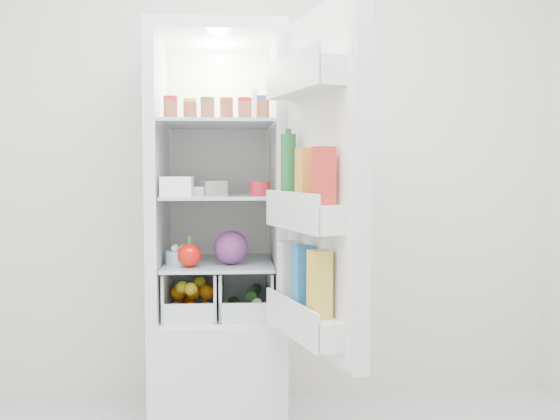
{
  "coord_description": "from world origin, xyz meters",
  "views": [
    {
      "loc": [
        -0.12,
        -1.68,
        1.17
      ],
      "look_at": [
        0.07,
        0.95,
        1.0
      ],
      "focal_mm": 40.0,
      "sensor_mm": 36.0,
      "label": 1
    }
  ],
  "objects": [
    {
      "name": "room_walls",
      "position": [
        0.0,
        0.0,
        1.59
      ],
      "size": [
        3.02,
        3.02,
        2.61
      ],
      "color": "silver",
      "rests_on": "ground"
    },
    {
      "name": "refrigerator",
      "position": [
        -0.2,
        1.25,
        0.67
      ],
      "size": [
        0.6,
        0.6,
        1.8
      ],
      "color": "silver",
      "rests_on": "ground"
    },
    {
      "name": "shelf_low",
      "position": [
        -0.2,
        1.19,
        0.74
      ],
      "size": [
        0.49,
        0.53,
        0.01
      ],
      "primitive_type": "cube",
      "color": "#A3B6BF",
      "rests_on": "refrigerator"
    },
    {
      "name": "shelf_mid",
      "position": [
        -0.2,
        1.19,
        1.05
      ],
      "size": [
        0.49,
        0.53,
        0.02
      ],
      "primitive_type": "cube",
      "color": "#A3B6BF",
      "rests_on": "refrigerator"
    },
    {
      "name": "shelf_top",
      "position": [
        -0.2,
        1.19,
        1.38
      ],
      "size": [
        0.49,
        0.53,
        0.02
      ],
      "primitive_type": "cube",
      "color": "#A3B6BF",
      "rests_on": "refrigerator"
    },
    {
      "name": "crisper_left",
      "position": [
        -0.32,
        1.19,
        0.61
      ],
      "size": [
        0.23,
        0.46,
        0.22
      ],
      "primitive_type": null,
      "color": "silver",
      "rests_on": "refrigerator"
    },
    {
      "name": "crisper_right",
      "position": [
        -0.08,
        1.19,
        0.61
      ],
      "size": [
        0.23,
        0.46,
        0.22
      ],
      "primitive_type": null,
      "color": "silver",
      "rests_on": "refrigerator"
    },
    {
      "name": "condiment_jars",
      "position": [
        -0.2,
        1.07,
        1.43
      ],
      "size": [
        0.46,
        0.16,
        0.08
      ],
      "color": "#B21919",
      "rests_on": "shelf_top"
    },
    {
      "name": "squeeze_bottle",
      "position": [
        -0.04,
        1.27,
        1.47
      ],
      "size": [
        0.05,
        0.05,
        0.16
      ],
      "primitive_type": "cylinder",
      "rotation": [
        0.0,
        0.0,
        -0.11
      ],
      "color": "silver",
      "rests_on": "shelf_top"
    },
    {
      "name": "tub_white",
      "position": [
        -0.37,
        0.99,
        1.1
      ],
      "size": [
        0.13,
        0.13,
        0.08
      ],
      "primitive_type": "cube",
      "rotation": [
        0.0,
        0.0,
        -0.02
      ],
      "color": "white",
      "rests_on": "shelf_mid"
    },
    {
      "name": "tub_cream",
      "position": [
        -0.23,
        1.22,
        1.09
      ],
      "size": [
        0.14,
        0.14,
        0.06
      ],
      "primitive_type": "cube",
      "rotation": [
        0.0,
        0.0,
        0.38
      ],
      "color": "silver",
      "rests_on": "shelf_mid"
    },
    {
      "name": "tin_red",
      "position": [
        -0.01,
        1.07,
        1.09
      ],
      "size": [
        0.11,
        0.11,
        0.06
      ],
      "primitive_type": "cylinder",
      "rotation": [
        0.0,
        0.0,
        -0.24
      ],
      "color": "red",
      "rests_on": "shelf_mid"
    },
    {
      "name": "foil_tray",
      "position": [
        -0.25,
        1.23,
        1.08
      ],
      "size": [
        0.15,
        0.12,
        0.04
      ],
      "primitive_type": "cube",
      "rotation": [
        0.0,
        0.0,
        0.08
      ],
      "color": "silver",
      "rests_on": "shelf_mid"
    },
    {
      "name": "red_cabbage",
      "position": [
        -0.14,
        1.09,
        0.82
      ],
      "size": [
        0.15,
        0.15,
        0.15
      ],
      "primitive_type": "sphere",
      "color": "#531C4F",
      "rests_on": "shelf_low"
    },
    {
      "name": "bell_pepper",
      "position": [
        -0.32,
        1.03,
        0.8
      ],
      "size": [
        0.1,
        0.1,
        0.1
      ],
      "primitive_type": "sphere",
      "color": "red",
      "rests_on": "shelf_low"
    },
    {
      "name": "mushroom_bowl",
      "position": [
        -0.36,
        1.09,
        0.78
      ],
      "size": [
        0.18,
        0.18,
        0.06
      ],
      "primitive_type": "cylinder",
      "rotation": [
        0.0,
        0.0,
        -0.42
      ],
      "color": "#82B0C2",
      "rests_on": "shelf_low"
    },
    {
      "name": "citrus_pile",
      "position": [
        -0.33,
        1.15,
        0.59
      ],
      "size": [
        0.2,
        0.31,
        0.16
      ],
      "color": "orange",
      "rests_on": "refrigerator"
    },
    {
      "name": "veg_pile",
      "position": [
        -0.07,
        1.18,
        0.56
      ],
      "size": [
        0.16,
        0.3,
        0.1
      ],
      "color": "#1B4E1A",
      "rests_on": "refrigerator"
    },
    {
      "name": "fridge_door",
      "position": [
        0.19,
        0.62,
        1.09
      ],
      "size": [
        0.32,
        0.59,
        1.3
      ],
      "rotation": [
        0.0,
        0.0,
        1.86
      ],
      "color": "silver",
      "rests_on": "refrigerator"
    }
  ]
}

